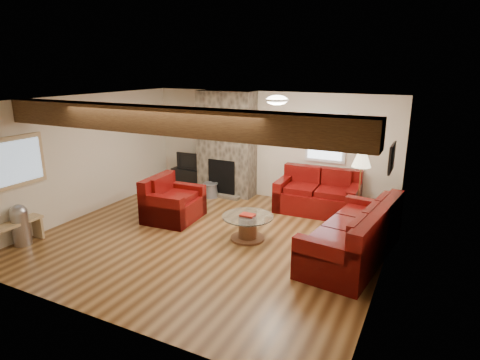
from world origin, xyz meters
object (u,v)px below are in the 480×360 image
at_px(sofa_three, 353,231).
at_px(floor_lamp, 361,164).
at_px(tv_cabinet, 191,178).
at_px(television, 191,161).
at_px(loveseat, 318,191).
at_px(armchair_red, 173,199).
at_px(coffee_table, 248,228).

distance_m(sofa_three, floor_lamp, 1.74).
relative_size(tv_cabinet, television, 1.35).
bearing_deg(loveseat, armchair_red, -147.13).
bearing_deg(coffee_table, television, 139.86).
xyz_separation_m(tv_cabinet, television, (0.00, 0.00, 0.46)).
bearing_deg(television, tv_cabinet, 0.00).
bearing_deg(armchair_red, floor_lamp, -71.14).
distance_m(loveseat, television, 3.45).
bearing_deg(loveseat, television, 172.92).
bearing_deg(loveseat, coffee_table, -112.03).
xyz_separation_m(loveseat, tv_cabinet, (-3.42, 0.30, -0.21)).
bearing_deg(armchair_red, television, 19.86).
bearing_deg(coffee_table, tv_cabinet, 139.86).
bearing_deg(tv_cabinet, sofa_three, -25.42).
height_order(loveseat, floor_lamp, floor_lamp).
height_order(loveseat, television, television).
bearing_deg(television, loveseat, -5.01).
height_order(sofa_three, television, sofa_three).
bearing_deg(armchair_red, sofa_three, -95.78).
relative_size(sofa_three, loveseat, 1.40).
height_order(armchair_red, floor_lamp, floor_lamp).
height_order(loveseat, tv_cabinet, loveseat).
xyz_separation_m(armchair_red, television, (-0.91, 2.05, 0.27)).
distance_m(tv_cabinet, floor_lamp, 4.48).
bearing_deg(sofa_three, tv_cabinet, -108.23).
bearing_deg(armchair_red, loveseat, -59.20).
xyz_separation_m(armchair_red, floor_lamp, (3.42, 1.45, 0.78)).
distance_m(sofa_three, armchair_red, 3.63).
distance_m(armchair_red, tv_cabinet, 2.26).
distance_m(loveseat, armchair_red, 3.06).
height_order(coffee_table, tv_cabinet, tv_cabinet).
distance_m(sofa_three, television, 5.03).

